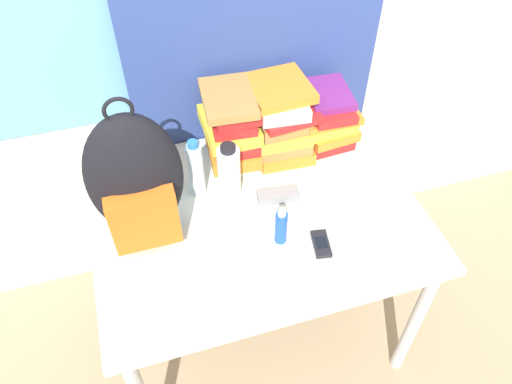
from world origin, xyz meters
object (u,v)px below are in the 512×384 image
(water_bottle, at_px, (196,169))
(sunglasses_case, at_px, (278,196))
(book_stack_center, at_px, (279,119))
(sports_bottle, at_px, (229,171))
(book_stack_right, at_px, (324,116))
(backpack, at_px, (136,181))
(sunscreen_bottle, at_px, (281,227))
(cell_phone, at_px, (321,244))
(book_stack_left, at_px, (231,127))

(water_bottle, bearing_deg, sunglasses_case, -24.63)
(book_stack_center, relative_size, sports_bottle, 1.36)
(book_stack_right, height_order, water_bottle, water_bottle)
(water_bottle, bearing_deg, backpack, -148.90)
(sunscreen_bottle, xyz_separation_m, sunglasses_case, (0.05, 0.18, -0.05))
(backpack, bearing_deg, sunglasses_case, 0.22)
(book_stack_center, xyz_separation_m, sunglasses_case, (-0.09, -0.26, -0.13))
(sunscreen_bottle, relative_size, cell_phone, 1.32)
(backpack, relative_size, book_stack_left, 1.76)
(cell_phone, xyz_separation_m, sunglasses_case, (-0.07, 0.24, 0.01))
(book_stack_center, bearing_deg, cell_phone, -91.94)
(cell_phone, bearing_deg, sunscreen_bottle, 153.17)
(backpack, height_order, sunglasses_case, backpack)
(backpack, bearing_deg, water_bottle, 31.10)
(book_stack_right, bearing_deg, book_stack_left, -179.31)
(sports_bottle, height_order, sunglasses_case, sports_bottle)
(book_stack_center, bearing_deg, book_stack_right, 0.71)
(cell_phone, bearing_deg, book_stack_center, 88.06)
(book_stack_left, bearing_deg, backpack, -145.12)
(backpack, height_order, book_stack_center, backpack)
(book_stack_left, bearing_deg, book_stack_right, 0.69)
(sports_bottle, bearing_deg, sunglasses_case, -28.05)
(backpack, relative_size, sunscreen_bottle, 3.58)
(book_stack_left, bearing_deg, sunscreen_bottle, -83.59)
(book_stack_center, distance_m, cell_phone, 0.52)
(book_stack_center, distance_m, book_stack_right, 0.19)
(water_bottle, xyz_separation_m, sports_bottle, (0.11, -0.04, -0.01))
(sunglasses_case, bearing_deg, sunscreen_bottle, -106.23)
(water_bottle, distance_m, sunscreen_bottle, 0.37)
(book_stack_left, xyz_separation_m, book_stack_right, (0.38, 0.00, -0.04))
(water_bottle, distance_m, sunglasses_case, 0.31)
(backpack, relative_size, book_stack_right, 1.89)
(cell_phone, bearing_deg, book_stack_right, 67.61)
(book_stack_left, xyz_separation_m, sunscreen_bottle, (0.05, -0.44, -0.09))
(sunscreen_bottle, bearing_deg, cell_phone, -26.83)
(backpack, xyz_separation_m, book_stack_center, (0.56, 0.26, -0.08))
(backpack, bearing_deg, sunscreen_bottle, -22.98)
(book_stack_center, xyz_separation_m, book_stack_right, (0.19, 0.00, -0.03))
(water_bottle, xyz_separation_m, cell_phone, (0.34, -0.37, -0.11))
(sports_bottle, xyz_separation_m, cell_phone, (0.23, -0.33, -0.10))
(water_bottle, height_order, sports_bottle, water_bottle)
(backpack, relative_size, book_stack_center, 1.77)
(book_stack_right, bearing_deg, water_bottle, -165.65)
(sunglasses_case, bearing_deg, backpack, -179.78)
(sports_bottle, xyz_separation_m, sunscreen_bottle, (0.10, -0.26, -0.04))
(book_stack_center, height_order, sports_bottle, book_stack_center)
(sports_bottle, bearing_deg, book_stack_right, 22.34)
(backpack, bearing_deg, book_stack_center, 25.01)
(water_bottle, relative_size, sunglasses_case, 1.55)
(backpack, height_order, book_stack_left, backpack)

